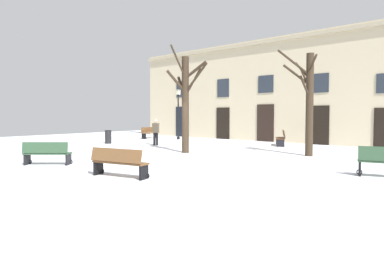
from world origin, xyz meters
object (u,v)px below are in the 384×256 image
(tree_right_of_center, at_px, (308,100))
(person_by_shop_door, at_px, (156,131))
(bench_facing_shops, at_px, (149,133))
(bench_back_to_back_right, at_px, (47,153))
(bench_near_center_tree, at_px, (281,138))
(tree_foreground, at_px, (186,100))
(streetlamp, at_px, (178,109))
(bench_back_to_back_left, at_px, (119,162))
(litter_bin, at_px, (108,137))

(tree_right_of_center, xyz_separation_m, person_by_shop_door, (-8.92, -0.97, -1.65))
(bench_facing_shops, distance_m, bench_back_to_back_right, 13.48)
(bench_facing_shops, relative_size, person_by_shop_door, 1.02)
(bench_near_center_tree, bearing_deg, tree_foreground, -44.71)
(tree_foreground, height_order, person_by_shop_door, tree_foreground)
(tree_foreground, xyz_separation_m, streetlamp, (-6.01, 6.06, -0.26))
(bench_back_to_back_left, bearing_deg, tree_right_of_center, -119.53)
(tree_right_of_center, bearing_deg, streetlamp, 162.91)
(tree_right_of_center, distance_m, bench_back_to_back_left, 9.19)
(litter_bin, relative_size, bench_near_center_tree, 0.53)
(bench_facing_shops, distance_m, bench_back_to_back_left, 15.73)
(litter_bin, height_order, bench_near_center_tree, bench_near_center_tree)
(tree_right_of_center, xyz_separation_m, bench_facing_shops, (-13.47, 2.68, -2.07))
(bench_facing_shops, bearing_deg, tree_right_of_center, -108.87)
(streetlamp, height_order, person_by_shop_door, streetlamp)
(tree_right_of_center, height_order, bench_facing_shops, tree_right_of_center)
(bench_back_to_back_right, height_order, bench_near_center_tree, bench_near_center_tree)
(litter_bin, height_order, bench_facing_shops, bench_facing_shops)
(tree_right_of_center, bearing_deg, bench_near_center_tree, 128.53)
(bench_back_to_back_right, xyz_separation_m, person_by_shop_door, (-2.43, 7.88, 0.44))
(tree_foreground, distance_m, streetlamp, 8.54)
(bench_near_center_tree, distance_m, person_by_shop_door, 7.59)
(bench_facing_shops, bearing_deg, litter_bin, -172.36)
(bench_back_to_back_left, bearing_deg, bench_facing_shops, -59.08)
(tree_foreground, relative_size, bench_near_center_tree, 3.18)
(litter_bin, xyz_separation_m, bench_near_center_tree, (9.21, 5.81, 0.04))
(tree_foreground, xyz_separation_m, bench_facing_shops, (-8.45, 5.35, -2.13))
(bench_facing_shops, distance_m, person_by_shop_door, 5.85)
(bench_back_to_back_right, xyz_separation_m, bench_back_to_back_left, (3.98, 0.25, 0.02))
(litter_bin, distance_m, bench_facing_shops, 4.95)
(litter_bin, relative_size, bench_facing_shops, 0.53)
(tree_right_of_center, distance_m, bench_near_center_tree, 5.17)
(bench_back_to_back_right, bearing_deg, tree_right_of_center, -165.32)
(tree_foreground, relative_size, streetlamp, 1.36)
(bench_near_center_tree, bearing_deg, bench_back_to_back_right, -42.48)
(tree_right_of_center, height_order, litter_bin, tree_right_of_center)
(tree_right_of_center, relative_size, person_by_shop_door, 2.97)
(bench_facing_shops, bearing_deg, tree_foreground, -129.98)
(streetlamp, xyz_separation_m, bench_near_center_tree, (8.08, 0.32, -1.86))
(bench_facing_shops, height_order, bench_back_to_back_left, bench_facing_shops)
(tree_right_of_center, distance_m, bench_facing_shops, 13.89)
(bench_facing_shops, height_order, bench_near_center_tree, bench_near_center_tree)
(bench_near_center_tree, xyz_separation_m, bench_back_to_back_left, (0.44, -12.31, -0.01))
(litter_bin, bearing_deg, bench_back_to_back_left, -33.98)
(litter_bin, bearing_deg, bench_back_to_back_right, -49.98)
(bench_back_to_back_right, bearing_deg, person_by_shop_door, -111.97)
(streetlamp, relative_size, bench_back_to_back_left, 1.98)
(tree_right_of_center, bearing_deg, bench_back_to_back_left, -106.29)
(litter_bin, bearing_deg, streetlamp, 78.34)
(person_by_shop_door, bearing_deg, streetlamp, 96.46)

